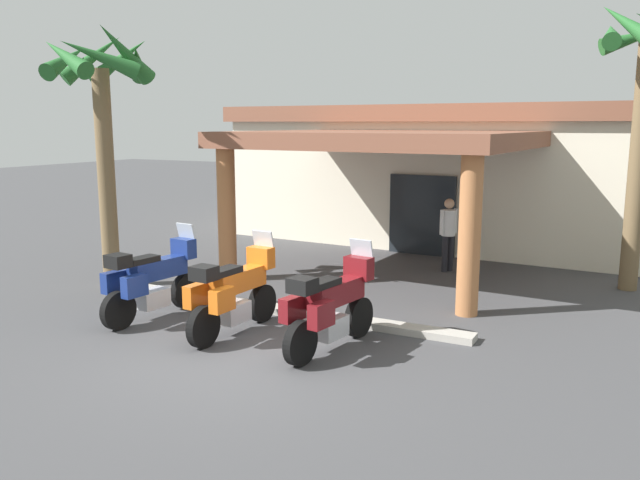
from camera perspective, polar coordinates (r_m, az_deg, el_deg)
ground_plane at (r=9.88m, az=-7.15°, el=-10.02°), size 80.00×80.00×0.00m
motel_building at (r=19.76m, az=12.21°, el=5.98°), size 13.07×12.08×3.91m
motorcycle_blue at (r=11.70m, az=-14.69°, el=-3.48°), size 0.77×2.21×1.61m
motorcycle_orange at (r=10.60m, az=-7.71°, el=-4.67°), size 0.72×2.21×1.61m
motorcycle_maroon at (r=9.75m, az=0.94°, el=-5.91°), size 0.82×2.21×1.61m
pedestrian at (r=15.19m, az=11.32°, el=0.92°), size 0.32×0.48×1.71m
palm_tree_roadside at (r=14.07m, az=-18.72°, el=12.07°), size 2.34×2.35×5.38m
curb_strip at (r=11.87m, az=-3.81°, el=-6.15°), size 7.28×0.36×0.12m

